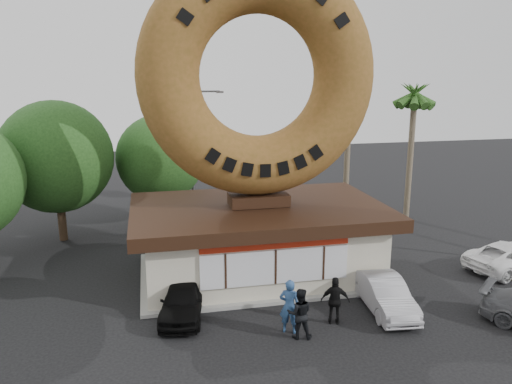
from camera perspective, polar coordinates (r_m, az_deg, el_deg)
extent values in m
plane|color=black|center=(18.10, 4.63, -16.52)|extent=(90.00, 90.00, 0.00)
cube|color=beige|center=(22.76, 0.28, -5.83)|extent=(10.00, 6.00, 3.00)
cube|color=#999993|center=(23.27, 0.28, -9.14)|extent=(10.60, 6.60, 0.15)
cube|color=#3F3F3F|center=(22.29, 0.29, -2.07)|extent=(10.00, 6.00, 0.10)
cube|color=black|center=(22.31, 0.29, -2.20)|extent=(11.20, 7.20, 0.55)
cube|color=silver|center=(19.97, 2.22, -8.54)|extent=(6.00, 0.12, 1.40)
cube|color=red|center=(19.60, 2.27, -5.85)|extent=(6.00, 0.10, 0.45)
cube|color=black|center=(22.16, 0.29, -0.83)|extent=(2.60, 1.40, 0.50)
torus|color=brown|center=(21.47, 0.30, 13.08)|extent=(10.16, 2.59, 10.16)
cylinder|color=#473321|center=(29.30, -21.37, -2.03)|extent=(0.44, 0.44, 3.30)
sphere|color=#1D4117|center=(28.69, -21.89, 3.75)|extent=(6.00, 6.00, 6.00)
cylinder|color=#473321|center=(30.91, -10.68, -0.96)|extent=(0.44, 0.44, 2.86)
sphere|color=#1D4117|center=(30.37, -10.90, 3.80)|extent=(5.20, 5.20, 5.20)
cylinder|color=#726651|center=(31.74, 10.42, 5.09)|extent=(0.36, 0.36, 9.00)
cylinder|color=#726651|center=(32.03, 17.22, 3.88)|extent=(0.36, 0.36, 8.00)
cylinder|color=#59595E|center=(31.47, -7.31, 4.21)|extent=(0.18, 0.18, 8.00)
cylinder|color=#59595E|center=(31.17, -5.84, 11.38)|extent=(1.80, 0.12, 0.12)
cube|color=#59595E|center=(31.29, -4.17, 11.33)|extent=(0.45, 0.20, 0.12)
imported|color=navy|center=(18.11, 3.83, -12.89)|extent=(0.86, 0.74, 2.00)
imported|color=black|center=(17.85, 5.00, -13.65)|extent=(1.03, 0.88, 1.83)
imported|color=black|center=(18.91, 9.04, -12.17)|extent=(1.15, 0.74, 1.81)
imported|color=black|center=(19.56, -8.39, -12.05)|extent=(2.23, 4.05, 1.30)
imported|color=#A2A1A6|center=(20.40, 14.50, -11.22)|extent=(1.72, 4.09, 1.31)
imported|color=white|center=(26.40, 27.09, -6.56)|extent=(5.11, 3.37, 1.30)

